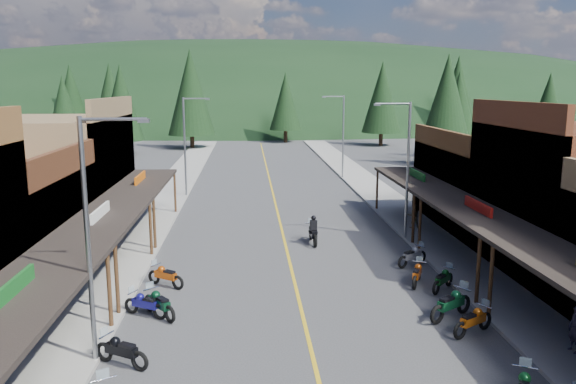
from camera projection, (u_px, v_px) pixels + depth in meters
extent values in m
plane|color=#38383A|center=(297.00, 291.00, 24.67)|extent=(220.00, 220.00, 0.00)
cube|color=gold|center=(275.00, 200.00, 44.26)|extent=(0.15, 90.00, 0.01)
cube|color=gray|center=(163.00, 201.00, 43.63)|extent=(3.40, 94.00, 0.15)
cube|color=gray|center=(383.00, 198.00, 44.87)|extent=(3.40, 94.00, 0.15)
cube|color=black|center=(13.00, 299.00, 15.75)|extent=(3.20, 10.20, 0.18)
cylinder|color=#472D19|center=(109.00, 291.00, 20.54)|extent=(0.16, 0.16, 3.00)
cube|color=#14591E|center=(13.00, 292.00, 15.71)|extent=(0.12, 3.00, 0.70)
cube|color=#3F2111|center=(67.00, 218.00, 25.03)|extent=(0.30, 9.00, 6.20)
cube|color=black|center=(101.00, 219.00, 25.16)|extent=(3.20, 9.00, 0.18)
cylinder|color=#472D19|center=(117.00, 280.00, 21.72)|extent=(0.16, 0.16, 3.00)
cylinder|color=#472D19|center=(151.00, 229.00, 29.36)|extent=(0.16, 0.16, 3.00)
cube|color=silver|center=(100.00, 215.00, 25.12)|extent=(0.12, 3.00, 0.70)
cube|color=brown|center=(52.00, 176.00, 34.09)|extent=(8.00, 10.20, 7.00)
cube|color=brown|center=(115.00, 165.00, 34.26)|extent=(0.30, 10.20, 8.20)
cube|color=black|center=(140.00, 183.00, 34.56)|extent=(3.20, 10.20, 0.18)
cylinder|color=#472D19|center=(154.00, 224.00, 30.54)|extent=(0.16, 0.16, 3.00)
cylinder|color=#472D19|center=(175.00, 193.00, 39.36)|extent=(0.16, 0.16, 3.00)
cube|color=#CC590C|center=(140.00, 180.00, 34.53)|extent=(0.12, 3.00, 0.70)
cylinder|color=#472D19|center=(491.00, 281.00, 21.57)|extent=(0.16, 0.16, 3.00)
cube|color=#562B19|center=(509.00, 190.00, 26.29)|extent=(0.30, 9.00, 8.20)
cube|color=black|center=(478.00, 213.00, 26.39)|extent=(3.20, 9.00, 0.18)
cylinder|color=#472D19|center=(478.00, 271.00, 22.74)|extent=(0.16, 0.16, 3.00)
cylinder|color=#472D19|center=(420.00, 224.00, 30.38)|extent=(0.16, 0.16, 3.00)
cube|color=#B2140F|center=(478.00, 209.00, 26.35)|extent=(0.12, 3.00, 0.70)
cube|color=#4C2D16|center=(497.00, 186.00, 36.27)|extent=(8.00, 10.20, 5.00)
cube|color=#4C2D16|center=(439.00, 178.00, 35.88)|extent=(0.30, 10.20, 6.20)
cube|color=black|center=(417.00, 180.00, 35.80)|extent=(3.20, 10.20, 0.18)
cylinder|color=#472D19|center=(414.00, 219.00, 31.56)|extent=(0.16, 0.16, 3.00)
cylinder|color=#472D19|center=(377.00, 190.00, 40.38)|extent=(0.16, 0.16, 3.00)
cube|color=#14591E|center=(417.00, 176.00, 35.76)|extent=(0.12, 3.00, 0.70)
cylinder|color=gray|center=(88.00, 245.00, 17.54)|extent=(0.16, 0.16, 8.00)
cylinder|color=gray|center=(113.00, 119.00, 16.88)|extent=(2.00, 0.10, 0.10)
cube|color=gray|center=(144.00, 121.00, 16.95)|extent=(0.35, 0.18, 0.12)
cylinder|color=gray|center=(185.00, 148.00, 44.98)|extent=(0.16, 0.16, 8.00)
cylinder|color=gray|center=(196.00, 99.00, 44.32)|extent=(2.00, 0.10, 0.10)
cube|color=gray|center=(207.00, 99.00, 44.39)|extent=(0.35, 0.18, 0.12)
cylinder|color=gray|center=(408.00, 172.00, 32.26)|extent=(0.16, 0.16, 8.00)
cylinder|color=gray|center=(393.00, 104.00, 31.47)|extent=(2.00, 0.10, 0.10)
cube|color=gray|center=(377.00, 105.00, 31.41)|extent=(0.35, 0.18, 0.12)
cylinder|color=gray|center=(343.00, 138.00, 53.82)|extent=(0.16, 0.16, 8.00)
cylinder|color=gray|center=(333.00, 96.00, 53.03)|extent=(2.00, 0.10, 0.10)
cube|color=gray|center=(324.00, 97.00, 52.97)|extent=(0.35, 0.18, 0.12)
ellipsoid|color=black|center=(255.00, 118.00, 156.96)|extent=(310.00, 140.00, 60.00)
cylinder|color=black|center=(113.00, 135.00, 91.37)|extent=(0.60, 0.60, 2.00)
cone|color=black|center=(110.00, 96.00, 90.21)|extent=(5.88, 5.88, 10.50)
cylinder|color=black|center=(192.00, 142.00, 80.61)|extent=(0.60, 0.60, 2.00)
cone|color=black|center=(191.00, 92.00, 79.30)|extent=(6.72, 6.72, 12.00)
cylinder|color=black|center=(286.00, 136.00, 89.44)|extent=(0.60, 0.60, 2.00)
cone|color=black|center=(286.00, 101.00, 88.41)|extent=(5.04, 5.04, 9.00)
cylinder|color=black|center=(381.00, 139.00, 84.55)|extent=(0.60, 0.60, 2.00)
cone|color=black|center=(382.00, 97.00, 83.39)|extent=(5.88, 5.88, 10.50)
cylinder|color=black|center=(455.00, 132.00, 97.45)|extent=(0.60, 0.60, 2.00)
cone|color=black|center=(457.00, 91.00, 96.14)|extent=(6.72, 6.72, 12.00)
cylinder|color=black|center=(546.00, 136.00, 90.46)|extent=(0.60, 0.60, 2.00)
cone|color=black|center=(549.00, 101.00, 89.43)|extent=(5.04, 5.04, 9.00)
cylinder|color=black|center=(74.00, 132.00, 96.68)|extent=(0.60, 0.60, 2.00)
cone|color=black|center=(71.00, 96.00, 95.52)|extent=(5.88, 5.88, 10.50)
cylinder|color=black|center=(68.00, 158.00, 62.12)|extent=(0.60, 0.60, 2.00)
cone|color=black|center=(64.00, 113.00, 61.18)|extent=(4.48, 4.48, 8.00)
cylinder|color=black|center=(456.00, 150.00, 70.28)|extent=(0.60, 0.60, 2.00)
cone|color=black|center=(458.00, 106.00, 69.27)|extent=(4.93, 4.93, 8.80)
cylinder|color=black|center=(124.00, 148.00, 72.20)|extent=(0.60, 0.60, 2.00)
cone|color=black|center=(121.00, 103.00, 71.12)|extent=(5.38, 5.38, 9.60)
cylinder|color=black|center=(444.00, 157.00, 63.14)|extent=(0.60, 0.60, 2.00)
cone|color=black|center=(447.00, 101.00, 61.98)|extent=(5.82, 5.82, 10.40)
imported|color=#272132|center=(576.00, 329.00, 18.59)|extent=(0.48, 0.65, 1.61)
imported|color=brown|center=(413.00, 216.00, 34.93)|extent=(0.78, 0.47, 1.57)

